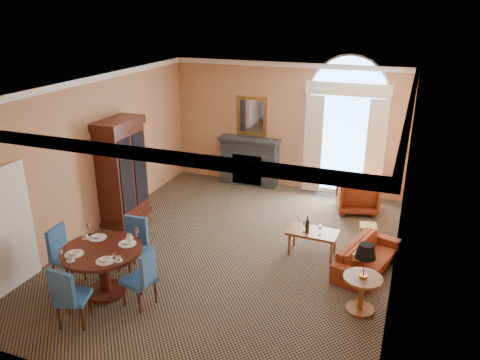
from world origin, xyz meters
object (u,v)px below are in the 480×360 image
at_px(dining_table, 103,261).
at_px(armchair, 357,194).
at_px(sofa, 368,256).
at_px(coffee_table, 312,233).
at_px(armoire, 122,173).
at_px(side_table, 364,271).

xyz_separation_m(dining_table, armchair, (3.42, 4.85, -0.20)).
bearing_deg(dining_table, sofa, 30.50).
distance_m(dining_table, coffee_table, 3.83).
bearing_deg(dining_table, armoire, 117.29).
bearing_deg(armchair, coffee_table, 62.19).
height_order(armchair, coffee_table, coffee_table).
height_order(armoire, coffee_table, armoire).
bearing_deg(coffee_table, sofa, -6.66).
distance_m(dining_table, armchair, 5.94).
bearing_deg(armchair, sofa, 86.71).
relative_size(dining_table, side_table, 1.15).
xyz_separation_m(armchair, side_table, (0.59, -3.82, 0.30)).
relative_size(armoire, coffee_table, 2.36).
bearing_deg(coffee_table, armoire, -178.39).
height_order(armchair, side_table, side_table).
xyz_separation_m(armoire, sofa, (5.27, -0.21, -0.85)).
xyz_separation_m(armoire, dining_table, (1.31, -2.54, -0.49)).
distance_m(armoire, coffee_table, 4.26).
distance_m(armchair, coffee_table, 2.41).
bearing_deg(coffee_table, armchair, 79.71).
bearing_deg(coffee_table, side_table, -50.81).
height_order(coffee_table, side_table, side_table).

